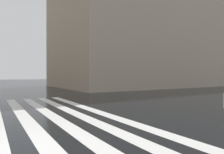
# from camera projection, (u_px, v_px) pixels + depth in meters

# --- Properties ---
(zebra_crossing) EXTENTS (13.00, 5.50, 0.01)m
(zebra_crossing) POSITION_uv_depth(u_px,v_px,m) (37.00, 115.00, 8.04)
(zebra_crossing) COLOR silver
(zebra_crossing) RESTS_ON ground_plane
(haussmann_block_corner) EXTENTS (17.14, 26.46, 25.63)m
(haussmann_block_corner) POSITION_uv_depth(u_px,v_px,m) (139.00, 12.00, 32.84)
(haussmann_block_corner) COLOR tan
(haussmann_block_corner) RESTS_ON ground_plane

